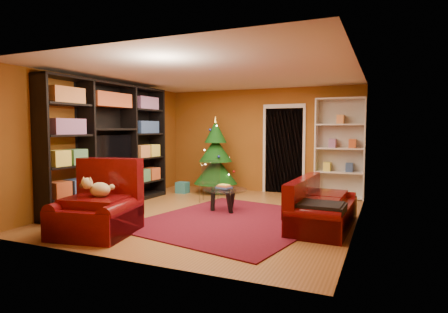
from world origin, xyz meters
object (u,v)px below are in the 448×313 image
at_px(media_unit, 109,145).
at_px(acrylic_chair, 209,183).
at_px(sofa, 324,202).
at_px(coffee_table, 225,200).
at_px(dog, 100,190).
at_px(gift_box_green, 218,189).
at_px(gift_box_red, 217,186).
at_px(rug, 233,221).
at_px(armchair, 96,205).
at_px(white_bookshelf, 340,148).
at_px(christmas_tree, 216,156).
at_px(gift_box_teal, 182,188).

xyz_separation_m(media_unit, acrylic_chair, (1.66, 1.26, -0.85)).
bearing_deg(sofa, coffee_table, 79.86).
bearing_deg(dog, coffee_table, 52.69).
bearing_deg(gift_box_green, sofa, -37.11).
bearing_deg(gift_box_red, rug, -60.41).
bearing_deg(armchair, sofa, 20.39).
height_order(white_bookshelf, coffee_table, white_bookshelf).
xyz_separation_m(gift_box_green, acrylic_chair, (0.23, -0.98, 0.28)).
height_order(christmas_tree, gift_box_teal, christmas_tree).
height_order(christmas_tree, acrylic_chair, christmas_tree).
distance_m(rug, white_bookshelf, 3.50).
xyz_separation_m(rug, white_bookshelf, (1.41, 2.99, 1.14)).
height_order(gift_box_red, armchair, armchair).
relative_size(rug, armchair, 2.74).
xyz_separation_m(gift_box_red, coffee_table, (1.15, -2.17, 0.11)).
relative_size(sofa, coffee_table, 2.19).
distance_m(rug, gift_box_teal, 3.10).
relative_size(gift_box_teal, sofa, 0.15).
height_order(gift_box_red, dog, dog).
relative_size(christmas_tree, gift_box_red, 8.12).
distance_m(christmas_tree, armchair, 4.11).
distance_m(rug, armchair, 2.29).
height_order(gift_box_teal, dog, dog).
distance_m(christmas_tree, dog, 4.03).
bearing_deg(sofa, dog, 122.07).
bearing_deg(rug, coffee_table, 124.68).
distance_m(armchair, dog, 0.23).
xyz_separation_m(media_unit, gift_box_green, (1.42, 2.24, -1.13)).
height_order(media_unit, dog, media_unit).
bearing_deg(rug, christmas_tree, 120.90).
xyz_separation_m(christmas_tree, sofa, (2.97, -2.26, -0.53)).
relative_size(gift_box_green, coffee_table, 0.29).
distance_m(gift_box_red, armchair, 4.41).
bearing_deg(sofa, media_unit, 92.77).
height_order(coffee_table, acrylic_chair, acrylic_chair).
relative_size(armchair, dog, 2.92).
bearing_deg(dog, acrylic_chair, 72.18).
bearing_deg(white_bookshelf, dog, -123.64).
relative_size(coffee_table, acrylic_chair, 1.05).
bearing_deg(media_unit, christmas_tree, 62.69).
bearing_deg(gift_box_red, sofa, -39.98).
bearing_deg(dog, sofa, 19.90).
xyz_separation_m(sofa, acrylic_chair, (-2.64, 1.19, 0.00)).
bearing_deg(media_unit, rug, -0.74).
bearing_deg(gift_box_green, armchair, -92.80).
distance_m(media_unit, white_bookshelf, 5.09).
bearing_deg(dog, rug, 34.62).
bearing_deg(coffee_table, gift_box_red, 118.00).
bearing_deg(christmas_tree, dog, -90.82).
bearing_deg(gift_box_green, acrylic_chair, -76.71).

